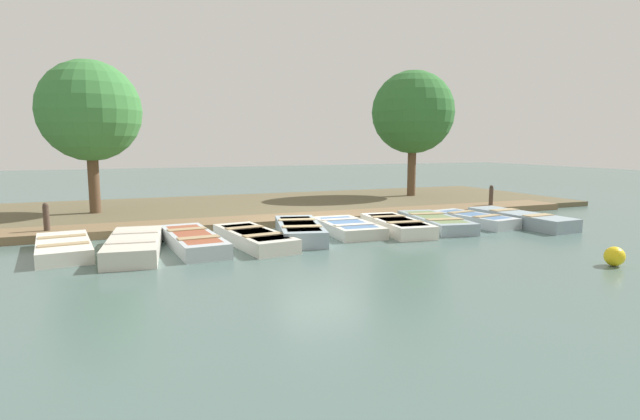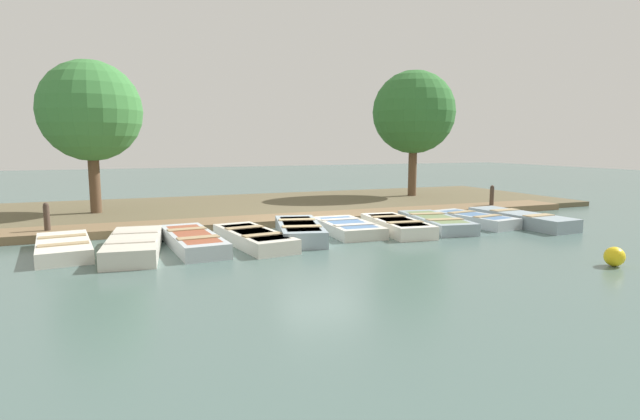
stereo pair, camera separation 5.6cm
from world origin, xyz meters
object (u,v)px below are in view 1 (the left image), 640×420
(rowboat_5, at_px, (347,227))
(mooring_post_near, at_px, (46,221))
(rowboat_1, at_px, (134,245))
(rowboat_3, at_px, (254,238))
(rowboat_9, at_px, (520,219))
(rowboat_6, at_px, (396,225))
(park_tree_left, at_px, (413,113))
(rowboat_7, at_px, (435,222))
(buoy, at_px, (614,256))
(mooring_post_far, at_px, (491,198))
(rowboat_0, at_px, (63,247))
(park_tree_far_left, at_px, (90,111))
(rowboat_4, at_px, (299,230))
(rowboat_8, at_px, (474,219))
(rowboat_2, at_px, (193,240))

(rowboat_5, distance_m, mooring_post_near, 8.01)
(rowboat_1, relative_size, rowboat_3, 1.01)
(rowboat_1, xyz_separation_m, rowboat_9, (0.10, 11.17, -0.01))
(rowboat_6, height_order, park_tree_left, park_tree_left)
(rowboat_3, height_order, rowboat_7, rowboat_7)
(rowboat_9, distance_m, buoy, 5.19)
(mooring_post_far, height_order, park_tree_left, park_tree_left)
(rowboat_7, height_order, mooring_post_near, mooring_post_near)
(rowboat_3, distance_m, rowboat_7, 5.66)
(rowboat_3, relative_size, park_tree_left, 0.57)
(rowboat_0, relative_size, buoy, 7.19)
(rowboat_1, xyz_separation_m, park_tree_far_left, (-6.32, -1.03, 3.33))
(rowboat_7, distance_m, mooring_post_far, 4.76)
(rowboat_0, bearing_deg, mooring_post_far, 92.54)
(rowboat_7, height_order, park_tree_left, park_tree_left)
(rowboat_3, relative_size, mooring_post_far, 3.35)
(mooring_post_near, bearing_deg, buoy, 55.53)
(rowboat_4, relative_size, mooring_post_far, 3.29)
(rowboat_4, xyz_separation_m, mooring_post_near, (-2.43, -6.18, 0.27))
(rowboat_8, bearing_deg, park_tree_left, 155.05)
(rowboat_4, xyz_separation_m, rowboat_6, (0.09, 2.90, -0.03))
(rowboat_5, relative_size, rowboat_6, 0.90)
(rowboat_4, distance_m, buoy, 7.24)
(rowboat_6, xyz_separation_m, park_tree_far_left, (-6.04, -8.04, 3.35))
(mooring_post_far, height_order, buoy, mooring_post_far)
(park_tree_far_left, bearing_deg, rowboat_0, -4.66)
(rowboat_9, bearing_deg, rowboat_4, -97.15)
(rowboat_2, distance_m, mooring_post_near, 4.27)
(park_tree_left, bearing_deg, rowboat_2, -56.68)
(rowboat_4, relative_size, buoy, 7.88)
(rowboat_7, xyz_separation_m, park_tree_far_left, (-5.88, -9.45, 3.36))
(rowboat_4, distance_m, rowboat_8, 5.80)
(mooring_post_far, distance_m, park_tree_far_left, 14.35)
(mooring_post_near, bearing_deg, rowboat_9, 77.60)
(rowboat_5, height_order, buoy, buoy)
(buoy, bearing_deg, rowboat_7, -172.69)
(rowboat_9, bearing_deg, rowboat_2, -95.26)
(rowboat_8, distance_m, park_tree_far_left, 12.82)
(park_tree_far_left, bearing_deg, mooring_post_near, -16.54)
(buoy, bearing_deg, rowboat_3, -127.76)
(rowboat_4, height_order, rowboat_7, rowboat_4)
(rowboat_6, xyz_separation_m, rowboat_8, (-0.24, 2.90, -0.02))
(park_tree_far_left, bearing_deg, rowboat_1, 9.24)
(buoy, bearing_deg, mooring_post_far, 155.85)
(rowboat_1, xyz_separation_m, park_tree_left, (-7.13, 11.82, 3.62))
(rowboat_6, bearing_deg, mooring_post_far, 120.27)
(rowboat_6, relative_size, park_tree_left, 0.53)
(rowboat_4, bearing_deg, rowboat_8, 104.48)
(rowboat_7, xyz_separation_m, mooring_post_far, (-2.37, 4.12, 0.31))
(rowboat_1, xyz_separation_m, rowboat_4, (-0.38, 4.11, 0.01))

